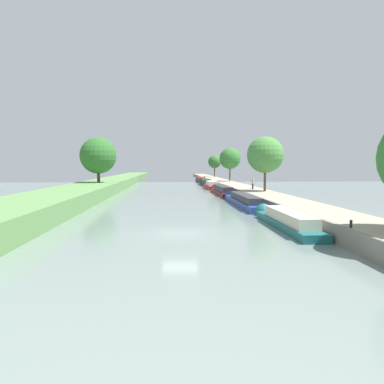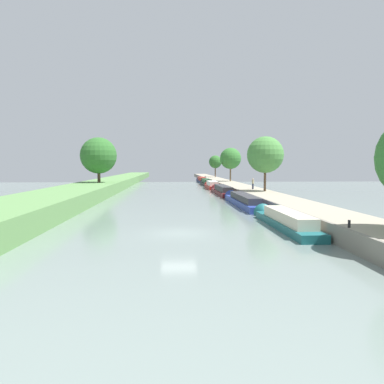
# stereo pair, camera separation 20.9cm
# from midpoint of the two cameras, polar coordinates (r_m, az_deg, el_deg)

# --- Properties ---
(ground_plane) EXTENTS (160.00, 160.00, 0.00)m
(ground_plane) POSITION_cam_midpoint_polar(r_m,az_deg,el_deg) (26.48, -2.06, -6.35)
(ground_plane) COLOR slate
(right_towpath) EXTENTS (4.45, 260.00, 1.16)m
(right_towpath) POSITION_cam_midpoint_polar(r_m,az_deg,el_deg) (29.20, 21.97, -4.52)
(right_towpath) COLOR #9E937F
(right_towpath) RESTS_ON ground_plane
(stone_quay) EXTENTS (0.25, 260.00, 1.21)m
(stone_quay) POSITION_cam_midpoint_polar(r_m,az_deg,el_deg) (28.26, 17.65, -4.64)
(stone_quay) COLOR gray
(stone_quay) RESTS_ON ground_plane
(narrowboat_teal) EXTENTS (1.84, 13.14, 1.95)m
(narrowboat_teal) POSITION_cam_midpoint_polar(r_m,az_deg,el_deg) (29.96, 13.87, -4.18)
(narrowboat_teal) COLOR #195B60
(narrowboat_teal) RESTS_ON ground_plane
(narrowboat_blue) EXTENTS (1.90, 17.10, 1.97)m
(narrowboat_blue) POSITION_cam_midpoint_polar(r_m,az_deg,el_deg) (44.97, 7.70, -1.29)
(narrowboat_blue) COLOR #283D93
(narrowboat_blue) RESTS_ON ground_plane
(narrowboat_maroon) EXTENTS (2.02, 16.10, 2.13)m
(narrowboat_maroon) POSITION_cam_midpoint_polar(r_m,az_deg,el_deg) (62.50, 4.51, 0.26)
(narrowboat_maroon) COLOR maroon
(narrowboat_maroon) RESTS_ON ground_plane
(narrowboat_red) EXTENTS (2.15, 11.29, 2.26)m
(narrowboat_red) POSITION_cam_midpoint_polar(r_m,az_deg,el_deg) (76.65, 2.91, 1.01)
(narrowboat_red) COLOR maroon
(narrowboat_red) RESTS_ON ground_plane
(narrowboat_black) EXTENTS (1.99, 14.29, 2.14)m
(narrowboat_black) POSITION_cam_midpoint_polar(r_m,az_deg,el_deg) (89.85, 2.04, 1.47)
(narrowboat_black) COLOR black
(narrowboat_black) RESTS_ON ground_plane
(narrowboat_navy) EXTENTS (1.99, 14.36, 2.12)m
(narrowboat_navy) POSITION_cam_midpoint_polar(r_m,az_deg,el_deg) (105.48, 1.26, 1.86)
(narrowboat_navy) COLOR #141E42
(narrowboat_navy) RESTS_ON ground_plane
(tree_rightbank_midnear) EXTENTS (5.15, 5.15, 7.72)m
(tree_rightbank_midnear) POSITION_cam_midpoint_polar(r_m,az_deg,el_deg) (53.28, 11.13, 5.66)
(tree_rightbank_midnear) COLOR brown
(tree_rightbank_midnear) RESTS_ON right_towpath
(tree_rightbank_midfar) EXTENTS (4.83, 4.83, 7.62)m
(tree_rightbank_midfar) POSITION_cam_midpoint_polar(r_m,az_deg,el_deg) (84.92, 5.81, 5.17)
(tree_rightbank_midfar) COLOR brown
(tree_rightbank_midfar) RESTS_ON right_towpath
(tree_rightbank_far) EXTENTS (3.95, 3.95, 6.68)m
(tree_rightbank_far) POSITION_cam_midpoint_polar(r_m,az_deg,el_deg) (114.69, 3.44, 4.66)
(tree_rightbank_far) COLOR brown
(tree_rightbank_far) RESTS_ON right_towpath
(tree_leftbank_downstream) EXTENTS (6.31, 6.31, 7.87)m
(tree_leftbank_downstream) POSITION_cam_midpoint_polar(r_m,az_deg,el_deg) (66.61, -14.37, 5.47)
(tree_leftbank_downstream) COLOR #4C3828
(tree_leftbank_downstream) RESTS_ON left_grassy_bank
(person_walking) EXTENTS (0.34, 0.34, 1.66)m
(person_walking) POSITION_cam_midpoint_polar(r_m,az_deg,el_deg) (57.48, 9.26, 1.32)
(person_walking) COLOR #282D42
(person_walking) RESTS_ON right_towpath
(mooring_bollard_near) EXTENTS (0.16, 0.16, 0.45)m
(mooring_bollard_near) POSITION_cam_midpoint_polar(r_m,az_deg,el_deg) (23.72, 23.11, -4.54)
(mooring_bollard_near) COLOR black
(mooring_bollard_near) RESTS_ON right_towpath
(mooring_bollard_far) EXTENTS (0.16, 0.16, 0.45)m
(mooring_bollard_far) POSITION_cam_midpoint_polar(r_m,az_deg,el_deg) (112.24, 1.89, 2.40)
(mooring_bollard_far) COLOR black
(mooring_bollard_far) RESTS_ON right_towpath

